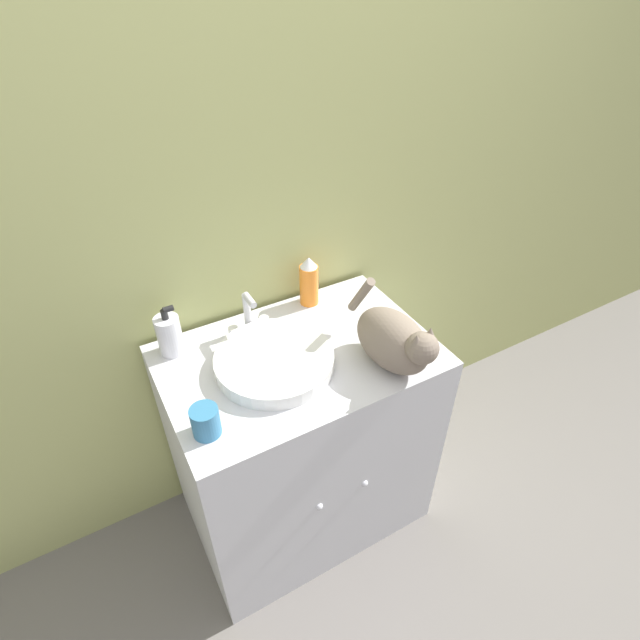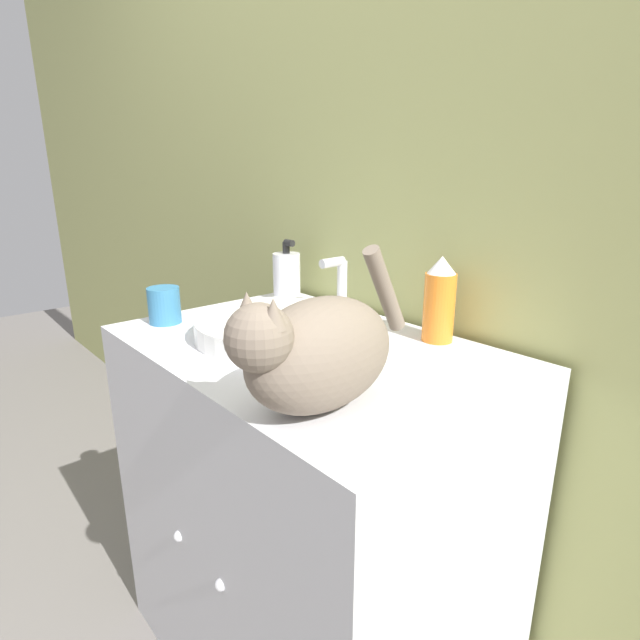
% 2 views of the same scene
% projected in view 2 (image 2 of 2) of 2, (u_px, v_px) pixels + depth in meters
% --- Properties ---
extents(wall_back, '(6.00, 0.05, 2.50)m').
position_uv_depth(wall_back, '(417.00, 136.00, 1.12)').
color(wall_back, tan).
rests_on(wall_back, ground_plane).
extents(vanity_cabinet, '(0.83, 0.57, 0.83)m').
position_uv_depth(vanity_cabinet, '(309.00, 514.00, 1.15)').
color(vanity_cabinet, silver).
rests_on(vanity_cabinet, ground_plane).
extents(sink_basin, '(0.35, 0.35, 0.04)m').
position_uv_depth(sink_basin, '(278.00, 326.00, 1.08)').
color(sink_basin, white).
rests_on(sink_basin, vanity_cabinet).
extents(faucet, '(0.14, 0.08, 0.15)m').
position_uv_depth(faucet, '(340.00, 295.00, 1.19)').
color(faucet, silver).
rests_on(faucet, vanity_cabinet).
extents(cat, '(0.18, 0.37, 0.24)m').
position_uv_depth(cat, '(316.00, 351.00, 0.73)').
color(cat, '#7A6B5B').
rests_on(cat, vanity_cabinet).
extents(soap_bottle, '(0.08, 0.08, 0.17)m').
position_uv_depth(soap_bottle, '(287.00, 276.00, 1.38)').
color(soap_bottle, silver).
rests_on(soap_bottle, vanity_cabinet).
extents(spray_bottle, '(0.07, 0.07, 0.18)m').
position_uv_depth(spray_bottle, '(439.00, 301.00, 1.03)').
color(spray_bottle, orange).
rests_on(spray_bottle, vanity_cabinet).
extents(cup, '(0.07, 0.07, 0.09)m').
position_uv_depth(cup, '(164.00, 305.00, 1.17)').
color(cup, teal).
rests_on(cup, vanity_cabinet).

